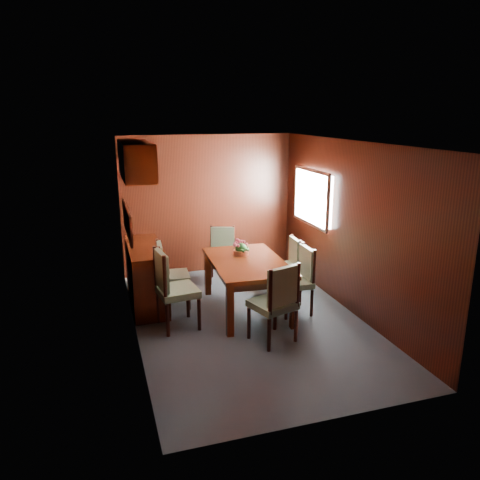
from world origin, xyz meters
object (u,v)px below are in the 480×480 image
object	(u,v)px
sideboard	(146,275)
chair_left_near	(171,285)
chair_head	(277,299)
flower_centerpiece	(241,247)
dining_table	(247,268)
chair_right_near	(299,276)

from	to	relation	value
sideboard	chair_left_near	bearing A→B (deg)	-75.56
chair_head	flower_centerpiece	bearing A→B (deg)	73.32
sideboard	dining_table	world-z (taller)	sideboard
chair_left_near	flower_centerpiece	distance (m)	1.28
sideboard	chair_right_near	xyz separation A→B (m)	(2.03, -0.91, 0.09)
dining_table	flower_centerpiece	bearing A→B (deg)	92.08
sideboard	dining_table	distance (m)	1.51
dining_table	flower_centerpiece	world-z (taller)	flower_centerpiece
dining_table	chair_right_near	xyz separation A→B (m)	(0.68, -0.28, -0.10)
sideboard	flower_centerpiece	size ratio (longest dim) A/B	5.76
dining_table	chair_left_near	world-z (taller)	chair_left_near
sideboard	chair_head	distance (m)	2.19
chair_head	chair_left_near	bearing A→B (deg)	127.41
dining_table	chair_head	world-z (taller)	chair_head
dining_table	flower_centerpiece	distance (m)	0.37
chair_head	flower_centerpiece	distance (m)	1.38
dining_table	chair_left_near	bearing A→B (deg)	-164.76
sideboard	chair_left_near	world-z (taller)	chair_left_near
dining_table	chair_head	bearing A→B (deg)	-85.72
chair_head	chair_right_near	bearing A→B (deg)	32.17
dining_table	chair_left_near	distance (m)	1.15
chair_right_near	flower_centerpiece	distance (m)	0.94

